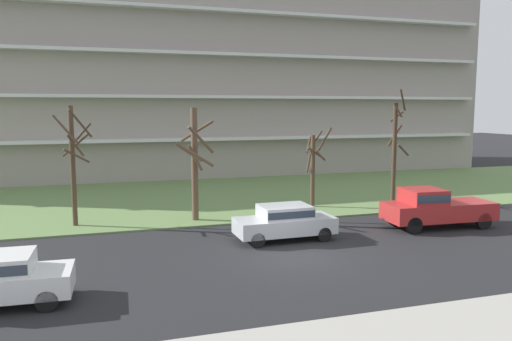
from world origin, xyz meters
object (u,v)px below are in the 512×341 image
at_px(pickup_red_center_right, 434,207).
at_px(tree_right, 395,149).
at_px(tree_left, 195,161).
at_px(sedan_silver_center_left, 285,221).
at_px(tree_center, 314,165).
at_px(tree_far_left, 74,160).

bearing_deg(pickup_red_center_right, tree_right, -101.05).
relative_size(tree_left, pickup_red_center_right, 1.06).
distance_m(tree_right, sedan_silver_center_left, 11.33).
xyz_separation_m(tree_center, tree_right, (5.15, -0.40, 0.87)).
xyz_separation_m(tree_left, tree_center, (7.28, 1.51, -0.64)).
relative_size(tree_center, pickup_red_center_right, 0.86).
height_order(tree_right, pickup_red_center_right, tree_right).
distance_m(tree_left, pickup_red_center_right, 12.12).
relative_size(tree_right, sedan_silver_center_left, 1.57).
xyz_separation_m(tree_left, pickup_red_center_right, (10.93, -4.79, -2.15)).
bearing_deg(tree_center, tree_far_left, -175.97).
relative_size(tree_left, sedan_silver_center_left, 1.32).
xyz_separation_m(tree_far_left, sedan_silver_center_left, (8.95, -5.39, -2.46)).
xyz_separation_m(tree_left, sedan_silver_center_left, (3.10, -4.80, -2.29)).
distance_m(tree_left, tree_right, 12.48).
bearing_deg(tree_right, tree_far_left, -178.36).
bearing_deg(tree_center, tree_left, -168.28).
distance_m(tree_left, tree_center, 7.46).
bearing_deg(tree_center, tree_right, -4.45).
bearing_deg(pickup_red_center_right, tree_center, -56.71).
relative_size(tree_far_left, tree_right, 0.86).
relative_size(tree_right, pickup_red_center_right, 1.26).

